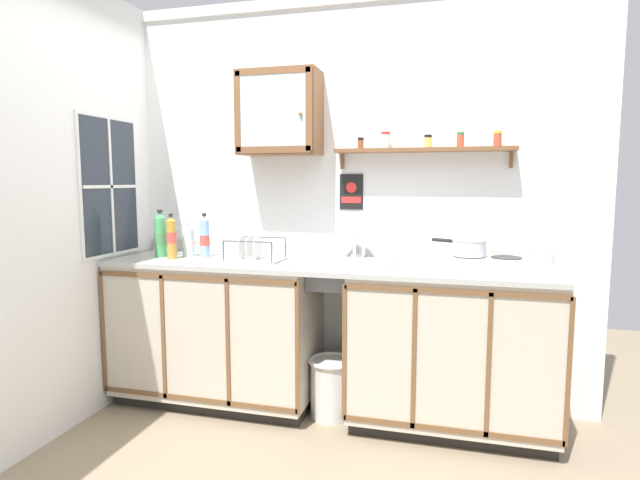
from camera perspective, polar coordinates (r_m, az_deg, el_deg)
name	(u,v)px	position (r m, az deg, el deg)	size (l,w,h in m)	color
floor	(306,439)	(3.13, -1.62, -21.19)	(5.76, 5.76, 0.00)	gray
back_wall	(334,200)	(3.44, 1.62, 4.47)	(3.36, 0.07, 2.65)	white
side_wall_left	(51,205)	(3.25, -27.68, 3.44)	(0.05, 3.47, 2.65)	white
lower_cabinet_run	(218,332)	(3.52, -11.24, -9.93)	(1.32, 0.62, 0.93)	black
lower_cabinet_run_right	(451,351)	(3.18, 14.33, -11.81)	(1.17, 0.62, 0.93)	black
countertop	(322,266)	(3.17, 0.22, -2.85)	(2.72, 0.64, 0.03)	#B2B2AD
backsplash	(333,251)	(3.44, 1.47, -1.18)	(2.72, 0.02, 0.08)	#B2B2AD
sink	(350,268)	(3.17, 3.37, -3.13)	(0.55, 0.48, 0.44)	silver
hot_plate_stove	(487,264)	(3.08, 18.07, -2.49)	(0.43, 0.30, 0.07)	silver
saucepan	(469,247)	(3.09, 16.16, -0.73)	(0.32, 0.21, 0.10)	silver
bottle_soda_green_0	(161,235)	(3.58, -17.26, 0.48)	(0.08, 0.08, 0.31)	#4CB266
bottle_juice_amber_1	(172,238)	(3.47, -16.14, 0.27)	(0.06, 0.06, 0.29)	gold
bottle_water_clear_2	(188,241)	(3.55, -14.40, -0.07)	(0.08, 0.08, 0.24)	silver
bottle_water_blue_3	(205,237)	(3.50, -12.67, 0.31)	(0.06, 0.06, 0.29)	#8CB7E0
dish_rack	(254,256)	(3.28, -7.34, -1.72)	(0.34, 0.28, 0.16)	#B2B2B7
mug	(307,253)	(3.26, -1.48, -1.48)	(0.11, 0.09, 0.09)	white
wall_cabinet	(279,113)	(3.42, -4.52, 13.85)	(0.52, 0.28, 0.53)	brown
spice_shelf	(424,148)	(3.27, 11.43, 9.93)	(1.10, 0.14, 0.23)	brown
warning_sign	(351,192)	(3.39, 3.49, 5.32)	(0.15, 0.01, 0.23)	black
window	(109,187)	(3.59, -22.31, 5.50)	(0.03, 0.57, 0.90)	#262D38
trash_bin	(331,386)	(3.31, 1.26, -15.90)	(0.29, 0.29, 0.37)	silver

